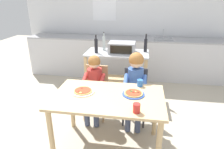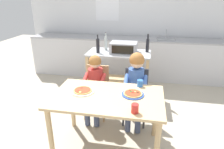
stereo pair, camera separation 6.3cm
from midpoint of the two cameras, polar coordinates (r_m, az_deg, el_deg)
The scene contains 17 objects.
ground_plane at distance 3.67m, azimuth 2.92°, elevation -8.08°, with size 11.37×11.37×0.00m, color #B7AD99.
back_wall_tiled at distance 4.96m, azimuth 6.12°, elevation 16.22°, with size 5.11×0.13×2.70m.
kitchen_counter at distance 4.73m, azimuth 5.30°, elevation 4.93°, with size 4.60×0.60×1.12m.
kitchen_island_cart at distance 3.71m, azimuth 2.42°, elevation 2.18°, with size 1.13×0.59×0.86m.
toaster_oven at distance 3.58m, azimuth 3.95°, elevation 7.70°, with size 0.47×0.34×0.19m.
bottle_dark_olive_oil at distance 3.57m, azimuth -3.56°, elevation 8.30°, with size 0.06×0.06×0.32m.
bottle_slim_sauce at distance 3.68m, azimuth 10.61°, elevation 8.31°, with size 0.06×0.06×0.32m.
bottle_brown_beer at distance 3.75m, azimuth -1.29°, elevation 9.00°, with size 0.05×0.05×0.34m.
dining_table at distance 2.38m, azimuth -0.57°, elevation -8.39°, with size 1.30×0.80×0.74m.
dining_chair_left at distance 3.13m, azimuth -3.75°, elevation -3.79°, with size 0.36×0.36×0.81m.
dining_chair_right at distance 3.01m, azimuth 7.37°, elevation -5.02°, with size 0.36×0.36×0.81m.
child_in_red_shirt at distance 2.95m, azimuth -4.41°, elevation -1.85°, with size 0.32×0.42×1.01m.
child_in_blue_striped_shirt at distance 2.81m, azimuth 7.45°, elevation -1.79°, with size 0.32×0.42×1.09m.
pizza_plate_white at distance 2.44m, azimuth -7.67°, elevation -4.65°, with size 0.28×0.28×0.03m.
pizza_plate_blue_rimmed at distance 2.37m, azimuth 6.76°, elevation -5.54°, with size 0.27×0.27×0.03m.
drinking_cup_blue at distance 2.58m, azimuth 8.73°, elevation -2.49°, with size 0.08×0.08×0.09m, color blue.
drinking_cup_red at distance 2.02m, azimuth 7.48°, elevation -9.60°, with size 0.08×0.08×0.10m, color red.
Camera 2 is at (0.43, -2.01, 1.84)m, focal length 31.94 mm.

